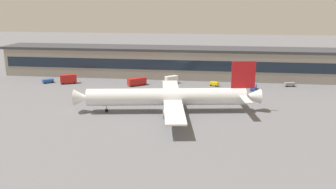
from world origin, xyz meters
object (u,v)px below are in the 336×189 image
airliner (169,97)px  catering_truck (69,79)px  fuel_truck (137,81)px  follow_me_car (290,84)px  stair_truck (171,79)px  pushback_tractor (48,81)px  belt_loader (254,87)px  baggage_tug (214,84)px

airliner → catering_truck: (-51.41, 36.39, -2.91)m
fuel_truck → follow_me_car: (68.03, 6.93, -0.79)m
stair_truck → pushback_tractor: bearing=-173.9°
pushback_tractor → belt_loader: belt_loader is taller
belt_loader → airliner: bearing=-131.8°
catering_truck → fuel_truck: bearing=0.8°
fuel_truck → baggage_tug: fuel_truck is taller
airliner → baggage_tug: 43.42m
follow_me_car → catering_truck: bearing=-175.8°
fuel_truck → pushback_tractor: fuel_truck is taller
airliner → pushback_tractor: (-61.78, 36.42, -4.16)m
belt_loader → follow_me_car: size_ratio=1.42×
airliner → follow_me_car: bearing=42.1°
fuel_truck → follow_me_car: bearing=5.8°
catering_truck → stair_truck: bearing=7.5°
airliner → catering_truck: airliner is taller
belt_loader → fuel_truck: bearing=178.7°
pushback_tractor → baggage_tug: bearing=3.0°
pushback_tractor → stair_truck: (57.22, 6.11, 0.93)m
airliner → fuel_truck: 41.85m
fuel_truck → baggage_tug: size_ratio=2.02×
pushback_tractor → follow_me_car: (110.19, 7.34, 0.04)m
airliner → pushback_tractor: bearing=149.5°
pushback_tractor → airliner: bearing=-30.5°
airliner → baggage_tug: airliner is taller
fuel_truck → baggage_tug: (34.79, 3.65, -0.80)m
stair_truck → follow_me_car: stair_truck is taller
fuel_truck → belt_loader: size_ratio=1.24×
catering_truck → stair_truck: size_ratio=1.23×
catering_truck → stair_truck: 47.24m
airliner → fuel_truck: airliner is taller
airliner → belt_loader: (31.89, 35.61, -4.05)m
stair_truck → fuel_truck: bearing=-159.2°
fuel_truck → catering_truck: size_ratio=1.09×
belt_loader → follow_me_car: 18.42m
fuel_truck → stair_truck: size_ratio=1.34×
belt_loader → baggage_tug: size_ratio=1.63×
belt_loader → follow_me_car: (16.52, 8.14, -0.06)m
airliner → stair_truck: (-4.57, 42.52, -3.23)m
baggage_tug → stair_truck: stair_truck is taller
baggage_tug → belt_loader: bearing=-16.2°
catering_truck → pushback_tractor: size_ratio=1.43×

